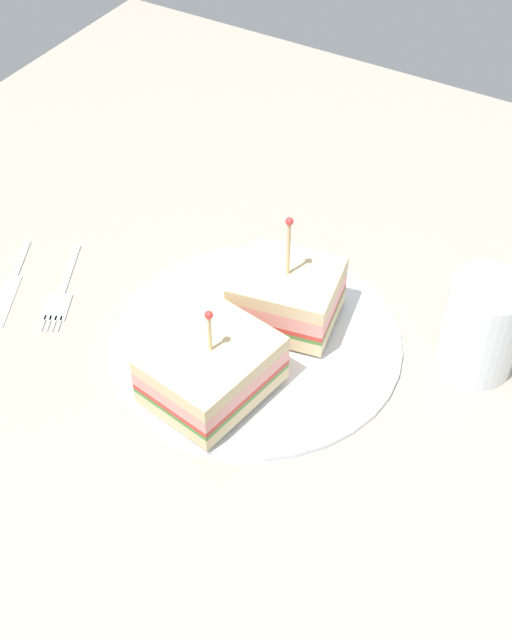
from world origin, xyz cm
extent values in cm
cube|color=#9E9384|center=(0.00, 0.00, -1.00)|extent=(103.12, 103.12, 2.00)
cylinder|color=white|center=(0.00, 0.00, 0.47)|extent=(26.21, 26.21, 0.95)
cube|color=beige|center=(-0.44, 7.23, 1.60)|extent=(9.75, 11.56, 1.30)
cube|color=#478438|center=(-0.44, 7.23, 2.45)|extent=(9.75, 11.56, 0.40)
cube|color=red|center=(-0.44, 7.23, 2.90)|extent=(9.75, 11.56, 0.50)
cube|color=#E59389|center=(-0.44, 7.23, 3.80)|extent=(9.75, 11.56, 1.31)
cube|color=beige|center=(-0.44, 7.23, 5.11)|extent=(9.75, 11.56, 1.30)
cylinder|color=tan|center=(-0.44, 7.23, 7.38)|extent=(0.30, 0.30, 4.54)
sphere|color=red|center=(-0.44, 7.23, 9.64)|extent=(0.70, 0.70, 0.70)
cube|color=beige|center=(-1.08, -3.62, 1.64)|extent=(10.25, 9.38, 1.38)
cube|color=#478438|center=(-1.08, -3.62, 2.53)|extent=(10.25, 9.38, 0.40)
cube|color=red|center=(-1.08, -3.62, 2.98)|extent=(10.25, 9.38, 0.50)
cube|color=#E59389|center=(-1.08, -3.62, 3.98)|extent=(10.25, 9.38, 1.50)
cube|color=beige|center=(-1.08, -3.62, 5.43)|extent=(10.25, 9.38, 1.38)
cylinder|color=tan|center=(-1.08, -3.62, 8.66)|extent=(0.30, 0.30, 6.46)
sphere|color=red|center=(-1.08, -3.62, 11.89)|extent=(0.70, 0.70, 0.70)
cylinder|color=silver|center=(-17.69, -7.63, 2.71)|extent=(5.90, 5.90, 5.43)
cylinder|color=white|center=(-17.69, -7.63, 4.55)|extent=(6.70, 6.70, 9.10)
cube|color=silver|center=(20.84, 0.63, 0.18)|extent=(3.73, 6.74, 0.35)
cube|color=silver|center=(18.45, 5.48, 0.18)|extent=(3.57, 4.20, 0.35)
cube|color=silver|center=(18.15, 7.79, 0.18)|extent=(1.05, 1.87, 0.35)
cube|color=silver|center=(17.70, 7.57, 0.18)|extent=(1.05, 1.87, 0.35)
cube|color=silver|center=(17.25, 7.34, 0.18)|extent=(1.05, 1.87, 0.35)
cube|color=silver|center=(16.80, 7.12, 0.18)|extent=(1.05, 1.87, 0.35)
cube|color=silver|center=(25.65, 2.56, 0.18)|extent=(3.65, 6.48, 0.35)
cube|color=silver|center=(23.29, 7.27, 0.18)|extent=(4.48, 6.93, 0.24)
camera|label=1|loc=(-27.84, 47.42, 57.24)|focal=49.45mm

